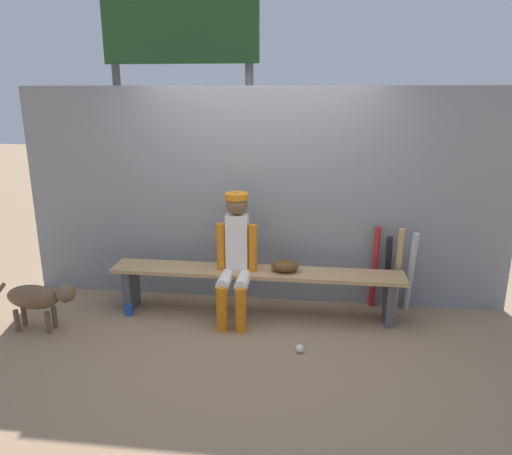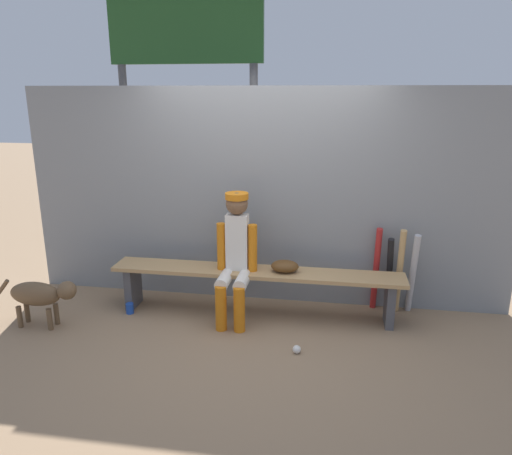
{
  "view_description": "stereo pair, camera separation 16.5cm",
  "coord_description": "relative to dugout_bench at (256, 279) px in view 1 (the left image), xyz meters",
  "views": [
    {
      "loc": [
        0.58,
        -4.57,
        2.25
      ],
      "look_at": [
        0.0,
        0.0,
        0.94
      ],
      "focal_mm": 33.99,
      "sensor_mm": 36.0,
      "label": 1
    },
    {
      "loc": [
        0.74,
        -4.54,
        2.25
      ],
      "look_at": [
        0.0,
        0.0,
        0.94
      ],
      "focal_mm": 33.99,
      "sensor_mm": 36.0,
      "label": 2
    }
  ],
  "objects": [
    {
      "name": "bat_aluminum_silver",
      "position": [
        1.58,
        0.27,
        0.05
      ],
      "size": [
        0.07,
        0.24,
        0.89
      ],
      "primitive_type": "cylinder",
      "rotation": [
        0.2,
        0.0,
        0.04
      ],
      "color": "#B7B7BC",
      "rests_on": "ground_plane"
    },
    {
      "name": "chainlink_fence",
      "position": [
        0.0,
        0.43,
        0.76
      ],
      "size": [
        5.19,
        0.03,
        2.3
      ],
      "primitive_type": "cube",
      "color": "gray",
      "rests_on": "ground_plane"
    },
    {
      "name": "player_seated",
      "position": [
        -0.19,
        -0.11,
        0.31
      ],
      "size": [
        0.41,
        0.55,
        1.29
      ],
      "color": "silver",
      "rests_on": "ground_plane"
    },
    {
      "name": "bat_wood_tan",
      "position": [
        1.44,
        0.27,
        0.07
      ],
      "size": [
        0.07,
        0.19,
        0.92
      ],
      "primitive_type": "cylinder",
      "rotation": [
        0.13,
        0.0,
        0.01
      ],
      "color": "tan",
      "rests_on": "ground_plane"
    },
    {
      "name": "ground_plane",
      "position": [
        0.0,
        0.0,
        -0.39
      ],
      "size": [
        30.0,
        30.0,
        0.0
      ],
      "primitive_type": "plane",
      "color": "#937556"
    },
    {
      "name": "baseball_glove",
      "position": [
        0.29,
        0.0,
        0.16
      ],
      "size": [
        0.28,
        0.2,
        0.12
      ],
      "primitive_type": "ellipsoid",
      "color": "#593819",
      "rests_on": "dugout_bench"
    },
    {
      "name": "baseball",
      "position": [
        0.48,
        -0.7,
        -0.35
      ],
      "size": [
        0.07,
        0.07,
        0.07
      ],
      "primitive_type": "sphere",
      "color": "white",
      "rests_on": "ground_plane"
    },
    {
      "name": "dog",
      "position": [
        -2.03,
        -0.59,
        -0.06
      ],
      "size": [
        0.84,
        0.2,
        0.49
      ],
      "color": "brown",
      "rests_on": "ground_plane"
    },
    {
      "name": "bat_aluminum_red",
      "position": [
        1.22,
        0.34,
        0.06
      ],
      "size": [
        0.08,
        0.15,
        0.9
      ],
      "primitive_type": "cylinder",
      "rotation": [
        0.08,
        0.0,
        0.14
      ],
      "color": "#B22323",
      "rests_on": "ground_plane"
    },
    {
      "name": "scoreboard",
      "position": [
        -1.04,
        1.46,
        2.1
      ],
      "size": [
        2.18,
        0.27,
        3.55
      ],
      "color": "#3F3F42",
      "rests_on": "ground_plane"
    },
    {
      "name": "cup_on_ground",
      "position": [
        -1.31,
        -0.19,
        -0.34
      ],
      "size": [
        0.08,
        0.08,
        0.11
      ],
      "primitive_type": "cylinder",
      "color": "#1E47AD",
      "rests_on": "ground_plane"
    },
    {
      "name": "bat_aluminum_black",
      "position": [
        1.35,
        0.34,
        0.02
      ],
      "size": [
        0.11,
        0.26,
        0.82
      ],
      "primitive_type": "cylinder",
      "rotation": [
        0.24,
        0.0,
        -0.2
      ],
      "color": "black",
      "rests_on": "ground_plane"
    },
    {
      "name": "cup_on_bench",
      "position": [
        -0.08,
        0.04,
        0.16
      ],
      "size": [
        0.08,
        0.08,
        0.11
      ],
      "primitive_type": "cylinder",
      "color": "red",
      "rests_on": "dugout_bench"
    },
    {
      "name": "dugout_bench",
      "position": [
        0.0,
        0.0,
        0.0
      ],
      "size": [
        2.97,
        0.36,
        0.49
      ],
      "color": "tan",
      "rests_on": "ground_plane"
    }
  ]
}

